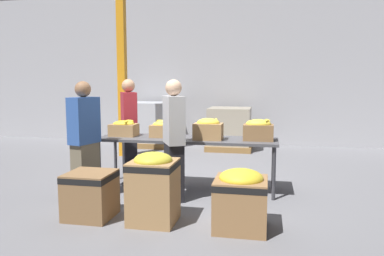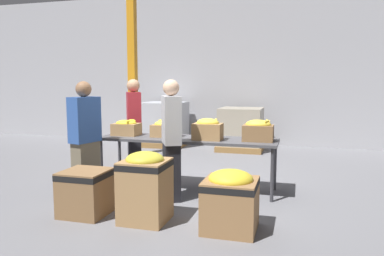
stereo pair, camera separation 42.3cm
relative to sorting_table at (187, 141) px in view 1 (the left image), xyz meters
The scene contains 16 objects.
ground_plane 0.74m from the sorting_table, ahead, with size 30.00×30.00×0.00m, color slate.
wall_back 4.66m from the sorting_table, 90.00° to the left, with size 16.00×0.08×4.00m.
sorting_table is the anchor object (origin of this frame).
banana_box_0 1.04m from the sorting_table, behind, with size 0.41×0.32×0.26m.
banana_box_1 0.41m from the sorting_table, behind, with size 0.41×0.34×0.26m.
banana_box_2 0.41m from the sorting_table, 14.67° to the right, with size 0.42×0.31×0.32m.
banana_box_3 1.09m from the sorting_table, ahead, with size 0.43×0.33×0.31m.
volunteer_0 1.33m from the sorting_table, 151.73° to the left, with size 0.42×0.50×1.69m.
volunteer_1 0.57m from the sorting_table, 96.18° to the right, with size 0.40×0.50×1.67m.
volunteer_2 1.49m from the sorting_table, 151.15° to the right, with size 0.33×0.48×1.64m.
donation_bin_0 1.74m from the sorting_table, 121.43° to the right, with size 0.54×0.54×0.56m.
donation_bin_1 1.47m from the sorting_table, 93.41° to the right, with size 0.53×0.53×0.83m.
donation_bin_2 1.75m from the sorting_table, 57.33° to the right, with size 0.58×0.58×0.68m.
support_pillar 3.28m from the sorting_table, 130.12° to the left, with size 0.17×0.17×4.00m.
pallet_stack_0 3.62m from the sorting_table, 85.39° to the left, with size 1.09×1.09×1.02m.
pallet_stack_1 4.14m from the sorting_table, 114.89° to the left, with size 1.15×1.15×1.12m.
Camera 1 is at (1.19, -5.48, 1.62)m, focal length 35.00 mm.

